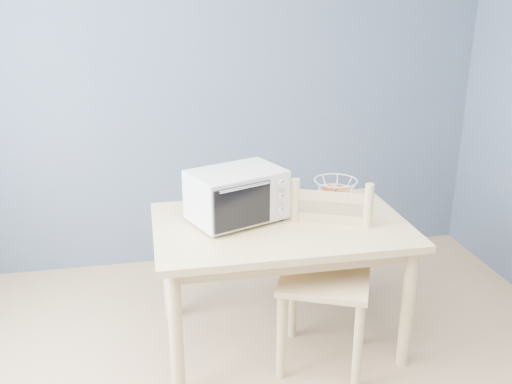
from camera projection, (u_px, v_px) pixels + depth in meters
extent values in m
cube|color=slate|center=(210.00, 89.00, 4.02)|extent=(4.00, 0.01, 2.60)
cube|color=#D7BC81|center=(281.00, 226.00, 3.17)|extent=(1.40, 0.90, 0.04)
cylinder|color=#D7BC81|center=(176.00, 334.00, 2.84)|extent=(0.07, 0.07, 0.71)
cylinder|color=#D7BC81|center=(408.00, 308.00, 3.07)|extent=(0.07, 0.07, 0.71)
cylinder|color=#D7BC81|center=(168.00, 266.00, 3.52)|extent=(0.07, 0.07, 0.71)
cylinder|color=#D7BC81|center=(358.00, 249.00, 3.75)|extent=(0.07, 0.07, 0.71)
cube|color=beige|center=(236.00, 194.00, 3.14)|extent=(0.59, 0.49, 0.28)
cube|color=black|center=(226.00, 197.00, 3.11)|extent=(0.41, 0.39, 0.22)
cube|color=black|center=(243.00, 207.00, 2.97)|extent=(0.32, 0.14, 0.23)
cylinder|color=silver|center=(245.00, 187.00, 2.92)|extent=(0.28, 0.13, 0.02)
cube|color=beige|center=(280.00, 197.00, 3.10)|extent=(0.13, 0.06, 0.26)
cylinder|color=black|center=(215.00, 235.00, 2.98)|extent=(0.03, 0.03, 0.02)
cylinder|color=black|center=(281.00, 218.00, 3.20)|extent=(0.03, 0.03, 0.02)
cylinder|color=black|center=(193.00, 220.00, 3.18)|extent=(0.03, 0.03, 0.02)
cylinder|color=black|center=(256.00, 205.00, 3.40)|extent=(0.03, 0.03, 0.02)
cylinder|color=silver|center=(282.00, 184.00, 3.06)|extent=(0.05, 0.03, 0.05)
cylinder|color=silver|center=(281.00, 198.00, 3.09)|extent=(0.05, 0.03, 0.05)
cylinder|color=silver|center=(281.00, 211.00, 3.12)|extent=(0.05, 0.03, 0.05)
torus|color=white|center=(336.00, 180.00, 3.47)|extent=(0.35, 0.35, 0.01)
torus|color=white|center=(335.00, 189.00, 3.49)|extent=(0.27, 0.27, 0.01)
torus|color=white|center=(335.00, 198.00, 3.51)|extent=(0.16, 0.16, 0.01)
sphere|color=red|center=(329.00, 192.00, 3.50)|extent=(0.08, 0.08, 0.08)
sphere|color=#C75D17|center=(343.00, 193.00, 3.49)|extent=(0.08, 0.08, 0.08)
sphere|color=#ED945C|center=(333.00, 189.00, 3.55)|extent=(0.08, 0.08, 0.08)
cube|color=#D7BC81|center=(325.00, 278.00, 3.05)|extent=(0.61, 0.61, 0.03)
cylinder|color=#D7BC81|center=(281.00, 337.00, 2.99)|extent=(0.05, 0.05, 0.50)
cylinder|color=#D7BC81|center=(358.00, 347.00, 2.91)|extent=(0.05, 0.05, 0.50)
cylinder|color=#D7BC81|center=(293.00, 299.00, 3.36)|extent=(0.05, 0.05, 0.50)
cylinder|color=#D7BC81|center=(361.00, 307.00, 3.28)|extent=(0.05, 0.05, 0.50)
cylinder|color=#D7BC81|center=(295.00, 221.00, 3.19)|extent=(0.05, 0.05, 0.50)
cylinder|color=#D7BC81|center=(367.00, 227.00, 3.11)|extent=(0.05, 0.05, 0.50)
cube|color=#D7BC81|center=(330.00, 241.00, 3.19)|extent=(0.37, 0.18, 0.06)
cube|color=#D7BC81|center=(331.00, 219.00, 3.14)|extent=(0.37, 0.18, 0.06)
cube|color=#D7BC81|center=(332.00, 197.00, 3.10)|extent=(0.37, 0.18, 0.06)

